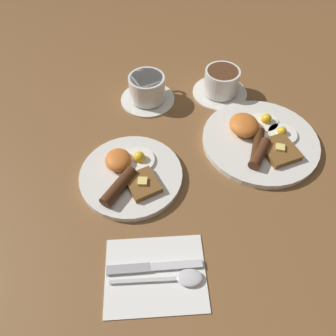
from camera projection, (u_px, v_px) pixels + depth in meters
name	position (u px, v px, depth m)	size (l,w,h in m)	color
ground_plane	(131.00, 177.00, 0.74)	(3.00, 3.00, 0.00)	brown
breakfast_plate_near	(130.00, 174.00, 0.73)	(0.23, 0.23, 0.04)	silver
breakfast_plate_far	(260.00, 139.00, 0.80)	(0.28, 0.28, 0.05)	silver
teacup_near	(147.00, 90.00, 0.88)	(0.15, 0.15, 0.07)	silver
teacup_far	(221.00, 83.00, 0.90)	(0.15, 0.15, 0.07)	silver
napkin	(155.00, 274.00, 0.60)	(0.15, 0.19, 0.01)	white
knife	(149.00, 267.00, 0.61)	(0.02, 0.18, 0.01)	silver
spoon	(180.00, 278.00, 0.59)	(0.04, 0.17, 0.01)	silver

